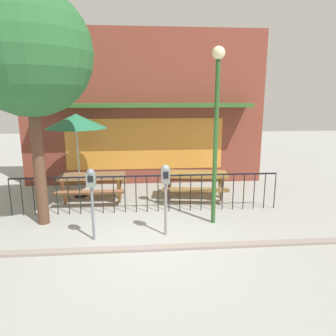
{
  "coord_description": "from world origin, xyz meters",
  "views": [
    {
      "loc": [
        -0.13,
        -6.1,
        2.91
      ],
      "look_at": [
        0.57,
        2.07,
        1.06
      ],
      "focal_mm": 34.03,
      "sensor_mm": 36.0,
      "label": 1
    }
  ],
  "objects_px": {
    "picnic_table_left": "(93,181)",
    "parking_meter_far": "(91,185)",
    "patio_umbrella": "(76,122)",
    "street_lamp": "(217,112)",
    "parking_meter_near": "(166,181)",
    "picnic_table_right": "(195,178)",
    "street_tree": "(29,54)"
  },
  "relations": [
    {
      "from": "picnic_table_left",
      "to": "parking_meter_far",
      "type": "distance_m",
      "value": 2.57
    },
    {
      "from": "patio_umbrella",
      "to": "street_lamp",
      "type": "relative_size",
      "value": 0.62
    },
    {
      "from": "parking_meter_near",
      "to": "street_lamp",
      "type": "height_order",
      "value": "street_lamp"
    },
    {
      "from": "parking_meter_far",
      "to": "street_lamp",
      "type": "bearing_deg",
      "value": 14.41
    },
    {
      "from": "picnic_table_left",
      "to": "parking_meter_far",
      "type": "xyz_separation_m",
      "value": [
        0.36,
        -2.48,
        0.55
      ]
    },
    {
      "from": "picnic_table_right",
      "to": "patio_umbrella",
      "type": "bearing_deg",
      "value": 171.57
    },
    {
      "from": "picnic_table_right",
      "to": "parking_meter_far",
      "type": "height_order",
      "value": "parking_meter_far"
    },
    {
      "from": "picnic_table_right",
      "to": "street_tree",
      "type": "relative_size",
      "value": 0.38
    },
    {
      "from": "parking_meter_near",
      "to": "street_tree",
      "type": "distance_m",
      "value": 3.91
    },
    {
      "from": "street_lamp",
      "to": "parking_meter_far",
      "type": "bearing_deg",
      "value": -165.59
    },
    {
      "from": "parking_meter_near",
      "to": "street_tree",
      "type": "xyz_separation_m",
      "value": [
        -2.8,
        0.89,
        2.59
      ]
    },
    {
      "from": "patio_umbrella",
      "to": "parking_meter_near",
      "type": "height_order",
      "value": "patio_umbrella"
    },
    {
      "from": "street_tree",
      "to": "street_lamp",
      "type": "xyz_separation_m",
      "value": [
        3.96,
        -0.3,
        -1.21
      ]
    },
    {
      "from": "parking_meter_near",
      "to": "picnic_table_left",
      "type": "bearing_deg",
      "value": 128.03
    },
    {
      "from": "street_lamp",
      "to": "street_tree",
      "type": "bearing_deg",
      "value": 175.65
    },
    {
      "from": "picnic_table_right",
      "to": "street_tree",
      "type": "height_order",
      "value": "street_tree"
    },
    {
      "from": "picnic_table_right",
      "to": "parking_meter_near",
      "type": "xyz_separation_m",
      "value": [
        -1.04,
        -2.38,
        0.58
      ]
    },
    {
      "from": "parking_meter_near",
      "to": "street_tree",
      "type": "relative_size",
      "value": 0.3
    },
    {
      "from": "parking_meter_near",
      "to": "street_lamp",
      "type": "distance_m",
      "value": 1.9
    },
    {
      "from": "patio_umbrella",
      "to": "street_lamp",
      "type": "distance_m",
      "value": 4.18
    },
    {
      "from": "picnic_table_left",
      "to": "patio_umbrella",
      "type": "distance_m",
      "value": 1.73
    },
    {
      "from": "parking_meter_near",
      "to": "parking_meter_far",
      "type": "distance_m",
      "value": 1.51
    },
    {
      "from": "picnic_table_right",
      "to": "street_lamp",
      "type": "height_order",
      "value": "street_lamp"
    },
    {
      "from": "picnic_table_left",
      "to": "street_tree",
      "type": "height_order",
      "value": "street_tree"
    },
    {
      "from": "picnic_table_right",
      "to": "patio_umbrella",
      "type": "xyz_separation_m",
      "value": [
        -3.35,
        0.5,
        1.6
      ]
    },
    {
      "from": "parking_meter_far",
      "to": "street_tree",
      "type": "relative_size",
      "value": 0.29
    },
    {
      "from": "parking_meter_far",
      "to": "street_tree",
      "type": "bearing_deg",
      "value": 142.64
    },
    {
      "from": "street_lamp",
      "to": "patio_umbrella",
      "type": "bearing_deg",
      "value": 146.66
    },
    {
      "from": "picnic_table_right",
      "to": "street_tree",
      "type": "distance_m",
      "value": 5.19
    },
    {
      "from": "parking_meter_far",
      "to": "street_lamp",
      "type": "distance_m",
      "value": 3.09
    },
    {
      "from": "parking_meter_near",
      "to": "street_tree",
      "type": "height_order",
      "value": "street_tree"
    },
    {
      "from": "picnic_table_right",
      "to": "parking_meter_far",
      "type": "bearing_deg",
      "value": -135.7
    }
  ]
}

